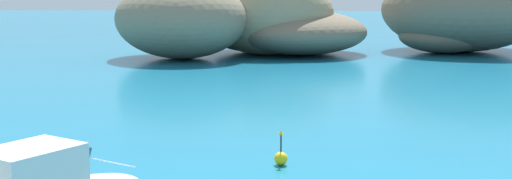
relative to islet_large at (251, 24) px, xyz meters
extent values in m
ellipsoid|color=#756651|center=(5.43, 0.88, -0.92)|extent=(20.21, 20.31, 4.84)
ellipsoid|color=#84755B|center=(5.29, 3.96, -1.37)|extent=(13.10, 11.33, 3.94)
ellipsoid|color=#84755B|center=(-6.89, -4.13, 0.74)|extent=(19.54, 19.69, 8.15)
ellipsoid|color=#9E8966|center=(0.46, 3.61, -1.23)|extent=(12.39, 11.92, 4.21)
ellipsoid|color=#9E8966|center=(1.37, 3.06, -1.47)|extent=(17.64, 17.61, 3.74)
ellipsoid|color=#9E8966|center=(1.57, 0.54, 1.09)|extent=(16.02, 13.43, 8.85)
ellipsoid|color=#756651|center=(23.74, 6.02, 1.48)|extent=(24.58, 24.22, 9.63)
ellipsoid|color=#9E8966|center=(23.35, 6.08, 0.72)|extent=(19.35, 19.52, 8.10)
ellipsoid|color=#756651|center=(21.24, 3.97, -1.44)|extent=(11.93, 11.57, 3.80)
cube|color=silver|center=(-1.56, -54.11, -1.18)|extent=(2.99, 3.24, 1.31)
cube|color=#2D4756|center=(-0.91, -52.95, -1.05)|extent=(1.73, 1.15, 0.69)
cylinder|color=silver|center=(-0.01, -51.33, -1.69)|extent=(1.73, 0.99, 0.04)
sphere|color=yellow|center=(5.13, -45.16, -3.06)|extent=(0.56, 0.56, 0.56)
cylinder|color=black|center=(5.13, -45.16, -2.56)|extent=(0.06, 0.06, 1.00)
cone|color=yellow|center=(5.13, -45.16, -1.96)|extent=(0.20, 0.20, 0.20)
camera|label=1|loc=(6.22, -71.61, 3.89)|focal=46.47mm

